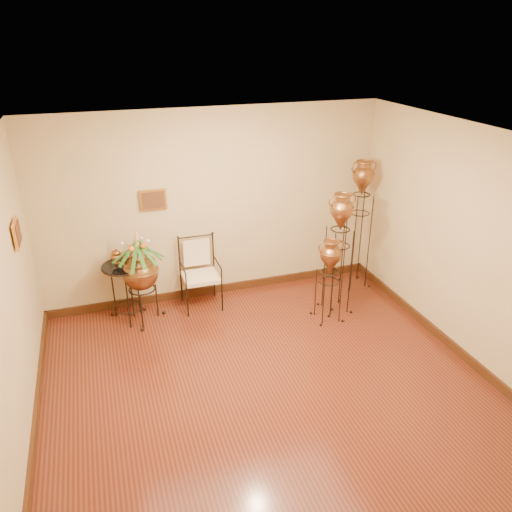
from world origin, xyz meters
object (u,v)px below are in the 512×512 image
object	(u,v)px
armchair	(201,274)
planter_urn	(140,269)
amphora_tall	(359,224)
side_table	(126,291)
amphora_mid	(338,253)

from	to	relation	value
armchair	planter_urn	bearing A→B (deg)	-171.35
amphora_tall	armchair	size ratio (longest dim) A/B	1.95
amphora_tall	side_table	bearing A→B (deg)	178.56
amphora_tall	side_table	size ratio (longest dim) A/B	1.94
planter_urn	side_table	world-z (taller)	planter_urn
amphora_mid	armchair	bearing A→B (deg)	158.93
amphora_tall	amphora_mid	xyz separation A→B (m)	(-0.64, -0.61, -0.14)
armchair	side_table	bearing A→B (deg)	-179.85
amphora_tall	planter_urn	xyz separation A→B (m)	(-3.31, -0.04, -0.24)
amphora_mid	side_table	size ratio (longest dim) A/B	1.70
amphora_tall	armchair	xyz separation A→B (m)	(-2.46, 0.09, -0.51)
planter_urn	armchair	size ratio (longest dim) A/B	1.37
side_table	amphora_tall	bearing A→B (deg)	-1.44
armchair	amphora_mid	bearing A→B (deg)	-20.87
amphora_tall	amphora_mid	size ratio (longest dim) A/B	1.14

